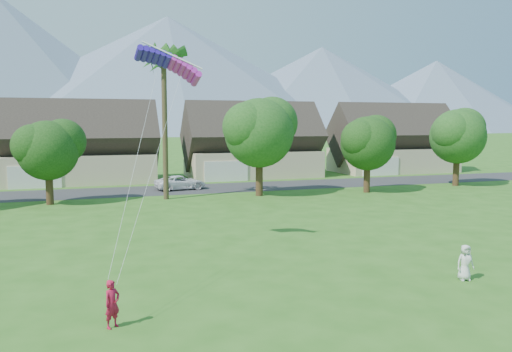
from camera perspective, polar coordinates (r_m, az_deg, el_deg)
name	(u,v)px	position (r m, az deg, el deg)	size (l,w,h in m)	color
ground	(355,334)	(16.21, 11.25, -17.27)	(500.00, 500.00, 0.00)	#2D6019
street	(180,189)	(47.97, -8.69, -1.54)	(90.00, 7.00, 0.01)	#2D2D30
kite_flyer	(112,304)	(16.70, -16.12, -13.87)	(0.56, 0.37, 1.53)	#B31434
watcher	(465,262)	(22.26, 22.80, -9.10)	(0.72, 0.47, 1.47)	silver
parked_car	(180,183)	(47.90, -8.63, -0.75)	(2.22, 4.80, 1.34)	white
mountain_ridge	(131,78)	(274.49, -14.08, 10.79)	(540.00, 240.00, 70.00)	slate
houses_row	(171,148)	(56.59, -9.67, 3.12)	(72.75, 8.19, 8.86)	beige
tree_row	(177,141)	(41.38, -9.06, 4.02)	(62.27, 6.67, 8.45)	#47301C
fan_palm	(163,55)	(42.16, -10.53, 13.45)	(3.00, 3.00, 13.80)	#4C3D26
parafoil_kite	(170,62)	(24.77, -9.82, 12.75)	(3.23, 1.14, 0.50)	#3016AB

